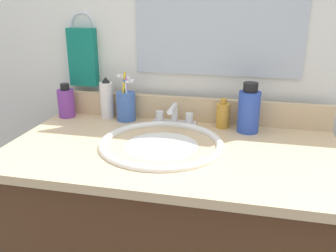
{
  "coord_description": "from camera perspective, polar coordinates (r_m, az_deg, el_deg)",
  "views": [
    {
      "loc": [
        0.22,
        -1.03,
        1.19
      ],
      "look_at": [
        -0.01,
        0.0,
        0.82
      ],
      "focal_mm": 39.18,
      "sensor_mm": 36.0,
      "label": 1
    }
  ],
  "objects": [
    {
      "name": "towel_ring",
      "position": [
        1.49,
        -13.15,
        15.05
      ],
      "size": [
        0.1,
        0.01,
        0.1
      ],
      "primitive_type": "torus",
      "rotation": [
        1.57,
        0.0,
        0.0
      ],
      "color": "silver"
    },
    {
      "name": "bottle_lotion_white",
      "position": [
        1.42,
        -9.5,
        4.16
      ],
      "size": [
        0.05,
        0.05,
        0.16
      ],
      "color": "white",
      "rests_on": "countertop"
    },
    {
      "name": "sink_basin",
      "position": [
        1.17,
        -1.03,
        -4.36
      ],
      "size": [
        0.39,
        0.39,
        0.11
      ],
      "color": "white",
      "rests_on": "countertop"
    },
    {
      "name": "bottle_oil_amber",
      "position": [
        1.31,
        8.53,
        1.71
      ],
      "size": [
        0.05,
        0.05,
        0.11
      ],
      "color": "gold",
      "rests_on": "countertop"
    },
    {
      "name": "countertop",
      "position": [
        1.14,
        0.5,
        -3.97
      ],
      "size": [
        1.03,
        0.57,
        0.03
      ],
      "primitive_type": "cube",
      "color": "#D1B284",
      "rests_on": "vanity_cabinet"
    },
    {
      "name": "faucet",
      "position": [
        1.32,
        0.96,
        1.25
      ],
      "size": [
        0.16,
        0.1,
        0.08
      ],
      "color": "silver",
      "rests_on": "countertop"
    },
    {
      "name": "vanity_cabinet",
      "position": [
        1.34,
        0.45,
        -18.87
      ],
      "size": [
        0.99,
        0.52,
        0.72
      ],
      "primitive_type": "cube",
      "color": "#4C2D19",
      "rests_on": "ground_plane"
    },
    {
      "name": "cup_blue_plastic",
      "position": [
        1.38,
        -6.55,
        3.24
      ],
      "size": [
        0.07,
        0.07,
        0.19
      ],
      "color": "#3F66B7",
      "rests_on": "countertop"
    },
    {
      "name": "bottle_shampoo_blue",
      "position": [
        1.28,
        12.47,
        2.48
      ],
      "size": [
        0.07,
        0.07,
        0.17
      ],
      "color": "#2D4CB2",
      "rests_on": "countertop"
    },
    {
      "name": "back_wall",
      "position": [
        1.48,
        3.25,
        -2.05
      ],
      "size": [
        2.13,
        0.04,
        1.3
      ],
      "primitive_type": "cube",
      "color": "silver",
      "rests_on": "ground_plane"
    },
    {
      "name": "bottle_cream_purple",
      "position": [
        1.47,
        -15.56,
        3.57
      ],
      "size": [
        0.06,
        0.06,
        0.13
      ],
      "color": "#7A3899",
      "rests_on": "countertop"
    },
    {
      "name": "hand_towel",
      "position": [
        1.48,
        -13.09,
        10.37
      ],
      "size": [
        0.11,
        0.04,
        0.22
      ],
      "primitive_type": "cube",
      "color": "#147260"
    },
    {
      "name": "backsplash",
      "position": [
        1.37,
        2.93,
        2.66
      ],
      "size": [
        1.03,
        0.02,
        0.09
      ],
      "primitive_type": "cube",
      "color": "#D1B284",
      "rests_on": "countertop"
    }
  ]
}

